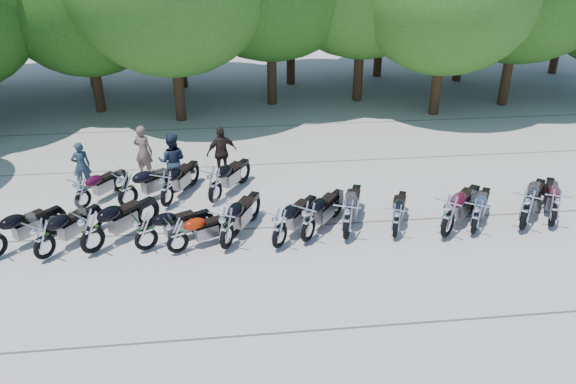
{
  "coord_description": "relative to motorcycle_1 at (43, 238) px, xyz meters",
  "views": [
    {
      "loc": [
        -1.53,
        -12.31,
        8.0
      ],
      "look_at": [
        0.0,
        1.5,
        1.1
      ],
      "focal_mm": 35.0,
      "sensor_mm": 36.0,
      "label": 1
    }
  ],
  "objects": [
    {
      "name": "motorcycle_13",
      "position": [
        13.74,
        0.15,
        0.01
      ],
      "size": [
        1.63,
        2.39,
        1.31
      ],
      "primitive_type": null,
      "rotation": [
        0.0,
        0.0,
        2.7
      ],
      "color": "black",
      "rests_on": "ground"
    },
    {
      "name": "motorcycle_4",
      "position": [
        3.35,
        -0.09,
        -0.06
      ],
      "size": [
        2.14,
        1.46,
        1.17
      ],
      "primitive_type": null,
      "rotation": [
        0.0,
        0.0,
        2.02
      ],
      "color": "#9A1E05",
      "rests_on": "ground"
    },
    {
      "name": "motorcycle_17",
      "position": [
        4.3,
        2.65,
        0.02
      ],
      "size": [
        1.86,
        2.41,
        1.35
      ],
      "primitive_type": null,
      "rotation": [
        0.0,
        0.0,
        2.59
      ],
      "color": "black",
      "rests_on": "ground"
    },
    {
      "name": "motorcycle_2",
      "position": [
        1.17,
        0.14,
        0.07
      ],
      "size": [
        2.28,
        2.42,
        1.44
      ],
      "primitive_type": null,
      "rotation": [
        0.0,
        0.0,
        2.41
      ],
      "color": "black",
      "rests_on": "ground"
    },
    {
      "name": "rider_0",
      "position": [
        0.06,
        4.28,
        0.14
      ],
      "size": [
        0.68,
        0.56,
        1.58
      ],
      "primitive_type": "imported",
      "rotation": [
        0.0,
        0.0,
        3.51
      ],
      "color": "#1D323D",
      "rests_on": "ground"
    },
    {
      "name": "motorcycle_8",
      "position": [
        7.86,
        0.12,
        0.03
      ],
      "size": [
        1.51,
        2.5,
        1.35
      ],
      "primitive_type": null,
      "rotation": [
        0.0,
        0.0,
        2.79
      ],
      "color": "black",
      "rests_on": "ground"
    },
    {
      "name": "motorcycle_9",
      "position": [
        9.2,
        0.07,
        -0.07
      ],
      "size": [
        1.36,
        2.12,
        1.15
      ],
      "primitive_type": null,
      "rotation": [
        0.0,
        0.0,
        2.75
      ],
      "color": "black",
      "rests_on": "ground"
    },
    {
      "name": "rider_1",
      "position": [
        2.97,
        3.98,
        0.28
      ],
      "size": [
        0.96,
        0.78,
        1.86
      ],
      "primitive_type": "imported",
      "rotation": [
        0.0,
        0.0,
        3.06
      ],
      "color": "#1B2738",
      "rests_on": "ground"
    },
    {
      "name": "motorcycle_14",
      "position": [
        0.37,
        2.72,
        -0.06
      ],
      "size": [
        1.75,
        2.05,
        1.18
      ],
      "primitive_type": null,
      "rotation": [
        0.0,
        0.0,
        2.5
      ],
      "color": "#34071D",
      "rests_on": "ground"
    },
    {
      "name": "rider_2",
      "position": [
        4.53,
        4.63,
        0.25
      ],
      "size": [
        1.14,
        0.77,
        1.8
      ],
      "primitive_type": "imported",
      "rotation": [
        0.0,
        0.0,
        3.49
      ],
      "color": "black",
      "rests_on": "ground"
    },
    {
      "name": "motorcycle_1",
      "position": [
        0.0,
        0.0,
        0.0
      ],
      "size": [
        1.86,
        2.29,
        1.3
      ],
      "primitive_type": null,
      "rotation": [
        0.0,
        0.0,
        2.55
      ],
      "color": "black",
      "rests_on": "ground"
    },
    {
      "name": "motorcycle_15",
      "position": [
        1.7,
        2.65,
        0.01
      ],
      "size": [
        2.24,
        2.06,
        1.32
      ],
      "primitive_type": null,
      "rotation": [
        0.0,
        0.0,
        2.28
      ],
      "color": "black",
      "rests_on": "ground"
    },
    {
      "name": "rider_3",
      "position": [
        1.94,
        4.98,
        0.26
      ],
      "size": [
        0.78,
        0.65,
        1.81
      ],
      "primitive_type": "imported",
      "rotation": [
        0.0,
        0.0,
        2.76
      ],
      "color": "brown",
      "rests_on": "ground"
    },
    {
      "name": "motorcycle_3",
      "position": [
        2.53,
        0.12,
        -0.02
      ],
      "size": [
        2.29,
        1.62,
        1.26
      ],
      "primitive_type": null,
      "rotation": [
        0.0,
        0.0,
        2.04
      ],
      "color": "black",
      "rests_on": "ground"
    },
    {
      "name": "motorcycle_11",
      "position": [
        11.41,
        -0.0,
        -0.04
      ],
      "size": [
        1.72,
        2.17,
        1.22
      ],
      "primitive_type": null,
      "rotation": [
        0.0,
        0.0,
        2.57
      ],
      "color": "#0E1A3E",
      "rests_on": "ground"
    },
    {
      "name": "motorcycle_7",
      "position": [
        6.79,
        0.1,
        0.03
      ],
      "size": [
        2.01,
        2.37,
        1.36
      ],
      "primitive_type": null,
      "rotation": [
        0.0,
        0.0,
        2.51
      ],
      "color": "black",
      "rests_on": "ground"
    },
    {
      "name": "ground",
      "position": [
        6.35,
        -0.46,
        -0.65
      ],
      "size": [
        90.0,
        90.0,
        0.0
      ],
      "primitive_type": "plane",
      "color": "#9F9990",
      "rests_on": "ground"
    },
    {
      "name": "motorcycle_6",
      "position": [
        6.0,
        -0.13,
        0.01
      ],
      "size": [
        1.95,
        2.32,
        1.32
      ],
      "primitive_type": null,
      "rotation": [
        0.0,
        0.0,
        2.52
      ],
      "color": "black",
      "rests_on": "ground"
    },
    {
      "name": "motorcycle_12",
      "position": [
        12.86,
        0.05,
        0.06
      ],
      "size": [
        2.17,
        2.44,
        1.42
      ],
      "primitive_type": null,
      "rotation": [
        0.0,
        0.0,
        2.47
      ],
      "color": "black",
      "rests_on": "ground"
    },
    {
      "name": "motorcycle_5",
      "position": [
        4.63,
        -0.02,
        0.04
      ],
      "size": [
        1.74,
        2.53,
        1.39
      ],
      "primitive_type": null,
      "rotation": [
        0.0,
        0.0,
        2.69
      ],
      "color": "black",
      "rests_on": "ground"
    },
    {
      "name": "motorcycle_16",
      "position": [
        2.86,
        2.58,
        0.02
      ],
      "size": [
        1.62,
        2.46,
        1.34
      ],
      "primitive_type": null,
      "rotation": [
        0.0,
        0.0,
        2.72
      ],
      "color": "black",
      "rests_on": "ground"
    },
    {
      "name": "motorcycle_10",
      "position": [
        10.59,
        -0.1,
        0.07
      ],
      "size": [
        2.29,
        2.41,
        1.44
      ],
      "primitive_type": null,
      "rotation": [
        0.0,
        0.0,
        2.4
      ],
      "color": "#3E0816",
      "rests_on": "ground"
    }
  ]
}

